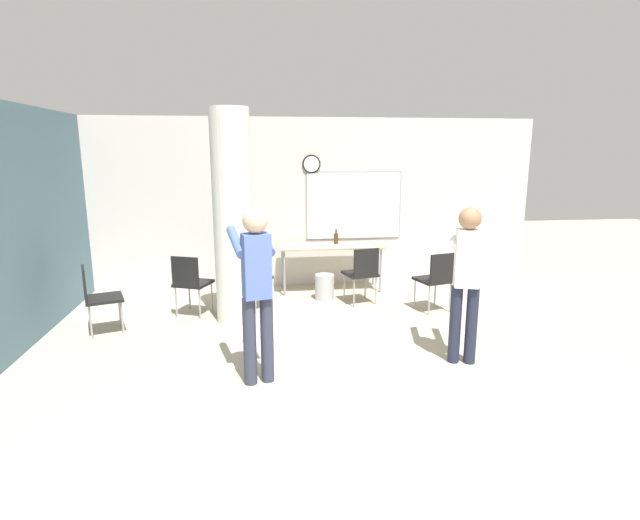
{
  "coord_description": "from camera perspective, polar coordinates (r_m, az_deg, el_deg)",
  "views": [
    {
      "loc": [
        -0.78,
        -3.32,
        2.26
      ],
      "look_at": [
        -0.05,
        2.26,
        1.03
      ],
      "focal_mm": 28.0,
      "sensor_mm": 36.0,
      "label": 1
    }
  ],
  "objects": [
    {
      "name": "bottle_on_table",
      "position": [
        8.25,
        1.85,
        2.51
      ],
      "size": [
        0.08,
        0.08,
        0.24
      ],
      "color": "#4C3319",
      "rests_on": "folding_table"
    },
    {
      "name": "folding_table",
      "position": [
        8.15,
        1.25,
        1.32
      ],
      "size": [
        1.68,
        0.6,
        0.76
      ],
      "color": "tan",
      "rests_on": "ground_plane"
    },
    {
      "name": "chair_table_right",
      "position": [
        7.47,
        4.84,
        -1.25
      ],
      "size": [
        0.53,
        0.53,
        0.87
      ],
      "color": "black",
      "rests_on": "ground_plane"
    },
    {
      "name": "wall_left_accent",
      "position": [
        6.48,
        -32.2,
        2.81
      ],
      "size": [
        0.12,
        7.0,
        2.8
      ],
      "color": "slate",
      "rests_on": "ground_plane"
    },
    {
      "name": "waste_bin",
      "position": [
        7.75,
        0.51,
        -3.09
      ],
      "size": [
        0.29,
        0.29,
        0.39
      ],
      "color": "#B2B2B7",
      "rests_on": "ground_plane"
    },
    {
      "name": "ground_plane",
      "position": [
        4.09,
        5.2,
        -21.24
      ],
      "size": [
        24.0,
        24.0,
        0.0
      ],
      "primitive_type": "plane",
      "color": "#ADA389"
    },
    {
      "name": "chair_by_left_wall",
      "position": [
        6.82,
        -24.1,
        -3.62
      ],
      "size": [
        0.56,
        0.56,
        0.87
      ],
      "color": "black",
      "rests_on": "ground_plane"
    },
    {
      "name": "chair_near_pillar",
      "position": [
        7.13,
        -14.57,
        -2.27
      ],
      "size": [
        0.58,
        0.58,
        0.87
      ],
      "color": "black",
      "rests_on": "ground_plane"
    },
    {
      "name": "wall_back",
      "position": [
        8.46,
        -2.01,
        6.51
      ],
      "size": [
        8.0,
        0.15,
        2.8
      ],
      "color": "silver",
      "rests_on": "ground_plane"
    },
    {
      "name": "person_playing_side",
      "position": [
        5.5,
        16.36,
        -1.42
      ],
      "size": [
        0.5,
        0.7,
        1.7
      ],
      "color": "#1E2338",
      "rests_on": "ground_plane"
    },
    {
      "name": "person_playing_front",
      "position": [
        4.84,
        -7.31,
        -2.54
      ],
      "size": [
        0.49,
        0.68,
        1.74
      ],
      "color": "#2D3347",
      "rests_on": "ground_plane"
    },
    {
      "name": "support_pillar",
      "position": [
        6.62,
        -9.95,
        4.7
      ],
      "size": [
        0.51,
        0.51,
        2.8
      ],
      "color": "silver",
      "rests_on": "ground_plane"
    },
    {
      "name": "chair_table_left",
      "position": [
        7.24,
        -8.07,
        -1.77
      ],
      "size": [
        0.62,
        0.62,
        0.87
      ],
      "color": "black",
      "rests_on": "ground_plane"
    },
    {
      "name": "chair_mid_room",
      "position": [
        7.28,
        13.14,
        -1.89
      ],
      "size": [
        0.54,
        0.54,
        0.87
      ],
      "color": "black",
      "rests_on": "ground_plane"
    }
  ]
}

